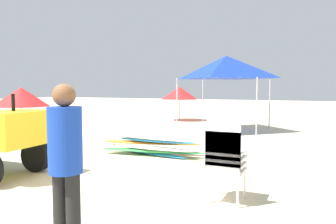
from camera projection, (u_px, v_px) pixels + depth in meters
ground at (84, 201)px, 4.62m from camera, size 80.00×80.00×0.00m
stacked_plastic_chairs at (225, 157)px, 4.49m from camera, size 0.48×0.48×1.11m
surfboard_pile at (151, 146)px, 7.72m from camera, size 2.59×0.95×0.48m
lifeguard_near_center at (66, 158)px, 3.09m from camera, size 0.32×0.32×1.64m
popup_canopy at (226, 67)px, 12.04m from camera, size 2.81×2.81×2.79m
beach_umbrella_left at (179, 93)px, 15.95m from camera, size 1.76×1.76×1.66m
beach_umbrella_mid at (21, 97)px, 11.28m from camera, size 1.90×1.90×1.63m
traffic_cone_near at (222, 140)px, 8.62m from camera, size 0.33×0.33×0.47m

